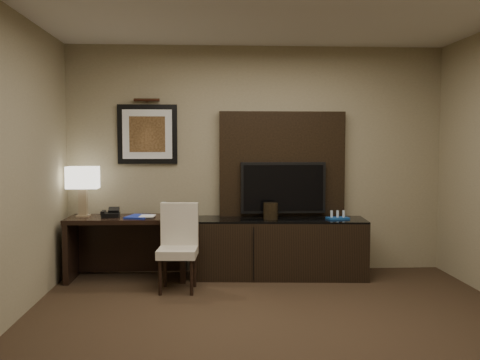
{
  "coord_description": "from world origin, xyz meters",
  "views": [
    {
      "loc": [
        -0.57,
        -3.92,
        1.55
      ],
      "look_at": [
        -0.24,
        1.8,
        1.15
      ],
      "focal_mm": 40.0,
      "sensor_mm": 36.0,
      "label": 1
    }
  ],
  "objects": [
    {
      "name": "credenza",
      "position": [
        0.24,
        2.15,
        0.34
      ],
      "size": [
        2.0,
        0.69,
        0.68
      ],
      "primitive_type": "cube",
      "rotation": [
        0.0,
        0.0,
        -0.08
      ],
      "color": "black",
      "rests_on": "floor"
    },
    {
      "name": "blue_folder",
      "position": [
        -1.36,
        2.1,
        0.72
      ],
      "size": [
        0.31,
        0.37,
        0.02
      ],
      "primitive_type": "cube",
      "rotation": [
        0.0,
        0.0,
        -0.27
      ],
      "color": "#172897",
      "rests_on": "desk"
    },
    {
      "name": "ice_bucket",
      "position": [
        0.13,
        2.13,
        0.77
      ],
      "size": [
        0.2,
        0.2,
        0.19
      ],
      "primitive_type": "cylinder",
      "rotation": [
        0.0,
        0.0,
        0.21
      ],
      "color": "black",
      "rests_on": "credenza"
    },
    {
      "name": "wall_front",
      "position": [
        0.0,
        -2.5,
        1.35
      ],
      "size": [
        4.5,
        0.01,
        2.7
      ],
      "primitive_type": "cube",
      "color": "gray",
      "rests_on": "floor"
    },
    {
      "name": "desk",
      "position": [
        -1.5,
        2.15,
        0.36
      ],
      "size": [
        1.34,
        0.61,
        0.71
      ],
      "primitive_type": "cube",
      "rotation": [
        0.0,
        0.0,
        -0.03
      ],
      "color": "black",
      "rests_on": "floor"
    },
    {
      "name": "artwork",
      "position": [
        -1.3,
        2.48,
        1.65
      ],
      "size": [
        0.7,
        0.04,
        0.7
      ],
      "primitive_type": "cube",
      "color": "black",
      "rests_on": "wall_back"
    },
    {
      "name": "wall_back",
      "position": [
        0.0,
        2.5,
        1.35
      ],
      "size": [
        4.5,
        0.01,
        2.7
      ],
      "primitive_type": "cube",
      "color": "gray",
      "rests_on": "floor"
    },
    {
      "name": "book",
      "position": [
        -1.35,
        2.08,
        0.83
      ],
      "size": [
        0.17,
        0.03,
        0.23
      ],
      "primitive_type": "imported",
      "rotation": [
        0.0,
        0.0,
        -0.06
      ],
      "color": "#AEA688",
      "rests_on": "desk"
    },
    {
      "name": "water_bottle",
      "position": [
        -1.09,
        2.18,
        0.79
      ],
      "size": [
        0.07,
        0.07,
        0.16
      ],
      "primitive_type": "cylinder",
      "rotation": [
        0.0,
        0.0,
        -0.35
      ],
      "color": "silver",
      "rests_on": "desk"
    },
    {
      "name": "tv",
      "position": [
        0.3,
        2.34,
        1.02
      ],
      "size": [
        1.0,
        0.08,
        0.6
      ],
      "primitive_type": "cube",
      "color": "black",
      "rests_on": "tv_wall_panel"
    },
    {
      "name": "table_lamp",
      "position": [
        -2.01,
        2.21,
        0.98
      ],
      "size": [
        0.37,
        0.27,
        0.54
      ],
      "primitive_type": null,
      "rotation": [
        0.0,
        0.0,
        0.25
      ],
      "color": "#97805E",
      "rests_on": "desk"
    },
    {
      "name": "floor",
      "position": [
        0.0,
        0.0,
        -0.01
      ],
      "size": [
        4.5,
        5.0,
        0.01
      ],
      "primitive_type": "cube",
      "color": "black",
      "rests_on": "ground"
    },
    {
      "name": "desk_chair",
      "position": [
        -0.9,
        1.61,
        0.42
      ],
      "size": [
        0.43,
        0.49,
        0.84
      ],
      "primitive_type": null,
      "rotation": [
        0.0,
        0.0,
        -0.07
      ],
      "color": "beige",
      "rests_on": "floor"
    },
    {
      "name": "desk_phone",
      "position": [
        -1.68,
        2.14,
        0.76
      ],
      "size": [
        0.21,
        0.19,
        0.1
      ],
      "primitive_type": null,
      "rotation": [
        0.0,
        0.0,
        0.06
      ],
      "color": "black",
      "rests_on": "desk"
    },
    {
      "name": "minibar_tray",
      "position": [
        0.9,
        2.1,
        0.72
      ],
      "size": [
        0.27,
        0.2,
        0.09
      ],
      "primitive_type": null,
      "rotation": [
        0.0,
        0.0,
        0.22
      ],
      "color": "#174995",
      "rests_on": "credenza"
    },
    {
      "name": "tv_wall_panel",
      "position": [
        0.3,
        2.44,
        1.27
      ],
      "size": [
        1.5,
        0.12,
        1.3
      ],
      "primitive_type": "cube",
      "color": "black",
      "rests_on": "wall_back"
    },
    {
      "name": "picture_light",
      "position": [
        -1.3,
        2.44,
        2.05
      ],
      "size": [
        0.04,
        0.04,
        0.3
      ],
      "primitive_type": "cylinder",
      "color": "#3D2013",
      "rests_on": "wall_back"
    }
  ]
}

